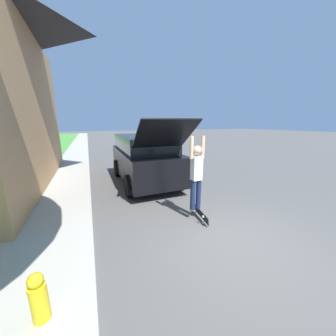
{
  "coord_description": "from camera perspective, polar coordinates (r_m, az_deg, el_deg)",
  "views": [
    {
      "loc": [
        -2.61,
        -2.85,
        2.49
      ],
      "look_at": [
        -0.26,
        2.68,
        1.04
      ],
      "focal_mm": 20.0,
      "sensor_mm": 36.0,
      "label": 1
    }
  ],
  "objects": [
    {
      "name": "ground_plane",
      "position": [
        4.59,
        17.38,
        -19.91
      ],
      "size": [
        120.0,
        120.0,
        0.0
      ],
      "primitive_type": "plane",
      "color": "#54514F"
    },
    {
      "name": "sidewalk",
      "position": [
        9.23,
        -28.28,
        -3.38
      ],
      "size": [
        1.8,
        80.0,
        0.1
      ],
      "color": "#ADA89E",
      "rests_on": "ground_plane"
    },
    {
      "name": "suv_parked",
      "position": [
        7.94,
        -7.2,
        3.11
      ],
      "size": [
        2.16,
        5.2,
        2.61
      ],
      "color": "black",
      "rests_on": "ground_plane"
    },
    {
      "name": "car_down_street",
      "position": [
        18.72,
        -9.07,
        7.83
      ],
      "size": [
        1.89,
        4.01,
        1.35
      ],
      "color": "maroon",
      "rests_on": "ground_plane"
    },
    {
      "name": "skateboarder",
      "position": [
        4.79,
        8.64,
        -1.5
      ],
      "size": [
        0.41,
        0.22,
        1.91
      ],
      "color": "#192347",
      "rests_on": "ground_plane"
    },
    {
      "name": "skateboard",
      "position": [
        5.13,
        9.98,
        -13.71
      ],
      "size": [
        0.21,
        0.83,
        0.24
      ],
      "color": "black",
      "rests_on": "ground_plane"
    },
    {
      "name": "fire_hydrant",
      "position": [
        3.18,
        -34.71,
        -29.76
      ],
      "size": [
        0.2,
        0.2,
        0.67
      ],
      "color": "gold",
      "rests_on": "sidewalk"
    }
  ]
}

